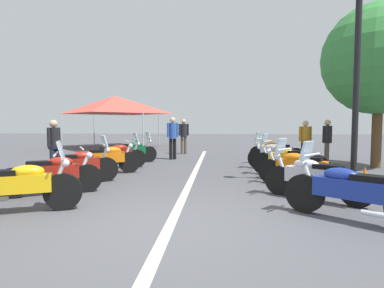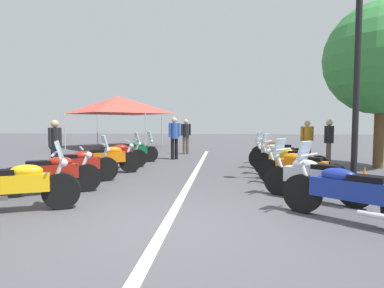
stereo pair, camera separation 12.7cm
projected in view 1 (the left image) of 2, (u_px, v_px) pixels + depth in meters
The scene contains 24 objects.
ground_plane at pixel (169, 226), 4.60m from camera, with size 80.00×80.00×0.00m, color #4C4C51.
lane_centre_stripe at pixel (193, 176), 9.02m from camera, with size 15.86×0.16×0.01m, color beige.
motorcycle_left_row_0 at pixel (18, 186), 5.24m from camera, with size 1.03×1.96×1.21m.
motorcycle_left_row_1 at pixel (52, 174), 6.61m from camera, with size 1.15×1.87×0.99m.
motorcycle_left_row_2 at pixel (77, 165), 7.81m from camera, with size 1.33×1.81×1.20m.
motorcycle_left_row_3 at pixel (107, 159), 9.31m from camera, with size 1.13×1.82×1.00m.
motorcycle_left_row_4 at pixel (115, 155), 10.46m from camera, with size 1.18×1.94×1.20m.
motorcycle_left_row_5 at pixel (132, 151), 11.95m from camera, with size 1.21×1.77×1.20m.
motorcycle_right_row_0 at pixel (350, 191), 4.82m from camera, with size 1.46×1.77×1.22m.
motorcycle_right_row_1 at pixel (314, 177), 6.15m from camera, with size 1.41×1.76×1.20m.
motorcycle_right_row_2 at pixel (300, 168), 7.51m from camera, with size 1.21×1.92×0.98m.
motorcycle_right_row_3 at pixel (289, 160), 8.88m from camera, with size 1.17×1.99×1.22m.
motorcycle_right_row_4 at pixel (276, 155), 10.16m from camera, with size 1.21×1.79×1.22m.
motorcycle_right_row_5 at pixel (275, 152), 11.40m from camera, with size 1.35×1.80×1.01m.
street_lamp_twin_globe at pixel (358, 47), 7.26m from camera, with size 0.32×1.22×4.76m.
traffic_cone_0 at pixel (365, 181), 6.62m from camera, with size 0.36×0.36×0.61m.
traffic_cone_1 at pixel (314, 162), 9.96m from camera, with size 0.36×0.36×0.61m.
bystander_0 at pixel (54, 144), 8.83m from camera, with size 0.53×0.32×1.60m.
bystander_1 at pixel (305, 139), 11.59m from camera, with size 0.32×0.50×1.61m.
bystander_2 at pixel (173, 135), 13.10m from camera, with size 0.36×0.44×1.76m.
bystander_3 at pixel (184, 134), 15.41m from camera, with size 0.32×0.48×1.71m.
bystander_4 at pixel (327, 139), 11.17m from camera, with size 0.49×0.32×1.64m.
roadside_tree_0 at pixel (380, 59), 10.47m from camera, with size 3.70×3.70×5.50m.
event_tent at pixel (115, 105), 19.52m from camera, with size 5.13×5.13×3.20m.
Camera 1 is at (-4.47, -0.70, 1.51)m, focal length 29.46 mm.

